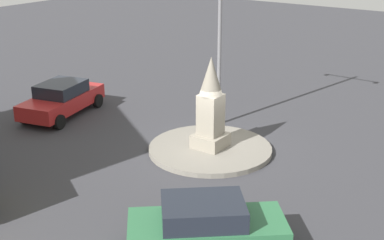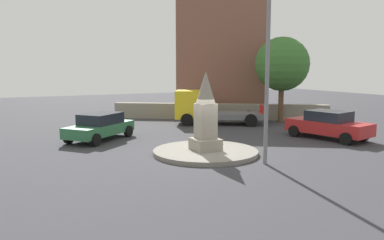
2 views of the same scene
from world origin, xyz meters
TOP-DOWN VIEW (x-y plane):
  - ground_plane at (0.00, 0.00)m, footprint 80.00×80.00m
  - traffic_island at (0.00, 0.00)m, footprint 4.74×4.74m
  - monument at (0.00, 0.00)m, footprint 1.16×1.16m
  - streetlamp at (-1.33, 2.66)m, footprint 3.14×0.28m
  - car_red_near_island at (-7.82, -0.40)m, footprint 2.84×4.75m
  - car_green_far_side at (3.47, -5.54)m, footprint 4.30×4.00m

SIDE VIEW (x-z plane):
  - ground_plane at x=0.00m, z-range 0.00..0.00m
  - traffic_island at x=0.00m, z-range 0.00..0.19m
  - car_green_far_side at x=3.47m, z-range 0.03..1.48m
  - car_red_near_island at x=-7.82m, z-range 0.02..1.56m
  - monument at x=0.00m, z-range 0.07..3.60m
  - streetlamp at x=-1.33m, z-range 0.86..9.59m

